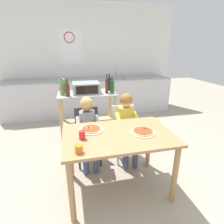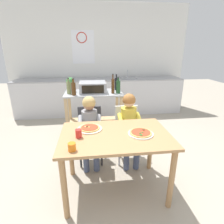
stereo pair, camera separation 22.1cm
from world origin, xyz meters
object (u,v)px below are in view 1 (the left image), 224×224
at_px(dining_chair_right, 124,128).
at_px(child_in_grey_shirt, 88,125).
at_px(pizza_plate_cream, 91,129).
at_px(drinking_cup_red, 82,135).
at_px(kitchen_island_cart, 88,109).
at_px(bottle_tall_green_wine, 109,84).
at_px(bottle_squat_spirits, 107,86).
at_px(potted_herb_plant, 63,85).
at_px(drinking_cup_orange, 79,149).
at_px(child_in_yellow_shirt, 127,121).
at_px(pizza_plate_white, 143,132).
at_px(bottle_clear_vinegar, 112,87).
at_px(dining_chair_left, 88,131).
at_px(dining_table, 118,143).
at_px(toaster_oven, 86,88).
at_px(bottle_dark_olive_oil, 67,89).
at_px(bottle_brown_beer, 62,88).

bearing_deg(dining_chair_right, child_in_grey_shirt, -169.82).
xyz_separation_m(pizza_plate_cream, drinking_cup_red, (-0.11, -0.19, 0.03)).
bearing_deg(kitchen_island_cart, bottle_tall_green_wine, 15.64).
relative_size(bottle_squat_spirits, child_in_grey_shirt, 0.33).
height_order(potted_herb_plant, drinking_cup_orange, potted_herb_plant).
relative_size(dining_chair_right, drinking_cup_orange, 10.61).
distance_m(child_in_yellow_shirt, pizza_plate_white, 0.58).
bearing_deg(bottle_clear_vinegar, bottle_squat_spirits, 178.82).
bearing_deg(dining_chair_left, drinking_cup_orange, -99.56).
height_order(bottle_clear_vinegar, pizza_plate_cream, bottle_clear_vinegar).
relative_size(bottle_clear_vinegar, child_in_grey_shirt, 0.28).
bearing_deg(dining_table, toaster_oven, 98.44).
relative_size(dining_chair_left, child_in_grey_shirt, 0.81).
relative_size(bottle_squat_spirits, drinking_cup_red, 3.63).
relative_size(kitchen_island_cart, potted_herb_plant, 3.98).
relative_size(child_in_grey_shirt, pizza_plate_white, 3.59).
height_order(dining_table, pizza_plate_white, pizza_plate_white).
distance_m(kitchen_island_cart, dining_table, 1.40).
bearing_deg(bottle_squat_spirits, dining_chair_right, -77.23).
height_order(kitchen_island_cart, child_in_yellow_shirt, child_in_yellow_shirt).
bearing_deg(bottle_clear_vinegar, dining_chair_right, -85.57).
xyz_separation_m(kitchen_island_cart, toaster_oven, (-0.01, 0.02, 0.39)).
height_order(toaster_oven, drinking_cup_red, toaster_oven).
distance_m(child_in_grey_shirt, drinking_cup_orange, 0.87).
bearing_deg(bottle_dark_olive_oil, bottle_brown_beer, 128.18).
bearing_deg(potted_herb_plant, drinking_cup_red, -82.31).
bearing_deg(child_in_yellow_shirt, bottle_brown_beer, 138.00).
height_order(kitchen_island_cart, toaster_oven, toaster_oven).
distance_m(bottle_tall_green_wine, drinking_cup_red, 1.68).
bearing_deg(dining_chair_right, bottle_squat_spirits, 102.77).
xyz_separation_m(kitchen_island_cart, drinking_cup_orange, (-0.24, -1.67, 0.19)).
distance_m(toaster_oven, bottle_dark_olive_oil, 0.37).
xyz_separation_m(child_in_yellow_shirt, drinking_cup_orange, (-0.72, -0.82, 0.13)).
xyz_separation_m(bottle_dark_olive_oil, dining_table, (0.52, -1.22, -0.37)).
height_order(dining_table, child_in_yellow_shirt, child_in_yellow_shirt).
bearing_deg(pizza_plate_cream, potted_herb_plant, 103.39).
height_order(child_in_grey_shirt, pizza_plate_white, child_in_grey_shirt).
height_order(kitchen_island_cart, potted_herb_plant, potted_herb_plant).
distance_m(bottle_dark_olive_oil, pizza_plate_white, 1.51).
distance_m(bottle_dark_olive_oil, child_in_grey_shirt, 0.79).
distance_m(dining_chair_right, drinking_cup_orange, 1.22).
bearing_deg(bottle_dark_olive_oil, bottle_squat_spirits, 4.38).
height_order(bottle_dark_olive_oil, pizza_plate_cream, bottle_dark_olive_oil).
bearing_deg(child_in_grey_shirt, child_in_yellow_shirt, -2.36).
bearing_deg(bottle_tall_green_wine, drinking_cup_orange, -110.52).
distance_m(bottle_brown_beer, dining_chair_right, 1.23).
xyz_separation_m(bottle_tall_green_wine, pizza_plate_cream, (-0.51, -1.35, -0.25)).
bearing_deg(bottle_clear_vinegar, drinking_cup_orange, -113.26).
relative_size(dining_table, child_in_yellow_shirt, 1.17).
distance_m(kitchen_island_cart, bottle_tall_green_wine, 0.61).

